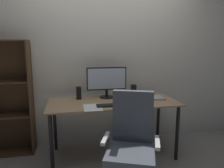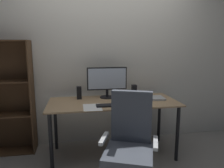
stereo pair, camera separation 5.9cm
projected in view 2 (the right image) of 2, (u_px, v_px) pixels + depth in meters
ground_plane at (113, 154)px, 2.81m from camera, size 12.00×12.00×0.00m
back_wall at (107, 56)px, 3.09m from camera, size 6.40×0.10×2.60m
desk at (113, 107)px, 2.69m from camera, size 1.65×0.70×0.74m
monitor at (107, 80)px, 2.83m from camera, size 0.55×0.20×0.42m
keyboard at (108, 105)px, 2.46m from camera, size 0.29×0.11×0.02m
mouse at (127, 103)px, 2.52m from camera, size 0.07×0.10×0.03m
coffee_mug at (119, 97)px, 2.71m from camera, size 0.09×0.07×0.10m
laptop at (152, 98)px, 2.80m from camera, size 0.34×0.26×0.02m
speaker_left at (79, 93)px, 2.79m from camera, size 0.06×0.07×0.17m
speaker_right at (134, 91)px, 2.92m from camera, size 0.06×0.07×0.17m
paper_sheet at (92, 107)px, 2.41m from camera, size 0.21×0.30×0.00m
office_chair at (130, 150)px, 1.99m from camera, size 0.58×0.59×1.01m
bookshelf at (1, 99)px, 2.77m from camera, size 0.76×0.28×1.52m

